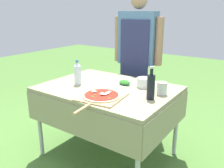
{
  "coord_description": "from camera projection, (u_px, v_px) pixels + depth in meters",
  "views": [
    {
      "loc": [
        1.29,
        -1.77,
        1.47
      ],
      "look_at": [
        0.05,
        0.0,
        0.79
      ],
      "focal_mm": 38.0,
      "sensor_mm": 36.0,
      "label": 1
    }
  ],
  "objects": [
    {
      "name": "ground_plane",
      "position": [
        108.0,
        154.0,
        2.53
      ],
      "size": [
        12.0,
        12.0,
        0.0
      ],
      "primitive_type": "plane",
      "color": "#517F38"
    },
    {
      "name": "prep_table",
      "position": [
        108.0,
        94.0,
        2.33
      ],
      "size": [
        1.28,
        0.95,
        0.75
      ],
      "color": "gray",
      "rests_on": "ground"
    },
    {
      "name": "person_cook",
      "position": [
        137.0,
        51.0,
        2.9
      ],
      "size": [
        0.62,
        0.24,
        1.66
      ],
      "rotation": [
        0.0,
        0.0,
        3.24
      ],
      "color": "#70604C",
      "rests_on": "ground"
    },
    {
      "name": "pizza_on_peel",
      "position": [
        101.0,
        96.0,
        2.02
      ],
      "size": [
        0.41,
        0.6,
        0.06
      ],
      "rotation": [
        0.0,
        0.0,
        0.14
      ],
      "color": "tan",
      "rests_on": "prep_table"
    },
    {
      "name": "oil_bottle",
      "position": [
        151.0,
        86.0,
        1.97
      ],
      "size": [
        0.07,
        0.07,
        0.28
      ],
      "color": "black",
      "rests_on": "prep_table"
    },
    {
      "name": "water_bottle",
      "position": [
        78.0,
        73.0,
        2.35
      ],
      "size": [
        0.07,
        0.07,
        0.25
      ],
      "color": "silver",
      "rests_on": "prep_table"
    },
    {
      "name": "herb_container",
      "position": [
        125.0,
        83.0,
        2.36
      ],
      "size": [
        0.19,
        0.18,
        0.05
      ],
      "rotation": [
        0.0,
        0.0,
        -0.49
      ],
      "color": "silver",
      "rests_on": "prep_table"
    },
    {
      "name": "mixing_tub",
      "position": [
        144.0,
        82.0,
        2.3
      ],
      "size": [
        0.14,
        0.14,
        0.09
      ],
      "primitive_type": "cylinder",
      "color": "silver",
      "rests_on": "prep_table"
    },
    {
      "name": "sauce_jar",
      "position": [
        162.0,
        89.0,
        2.09
      ],
      "size": [
        0.09,
        0.09,
        0.11
      ],
      "color": "silver",
      "rests_on": "prep_table"
    }
  ]
}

